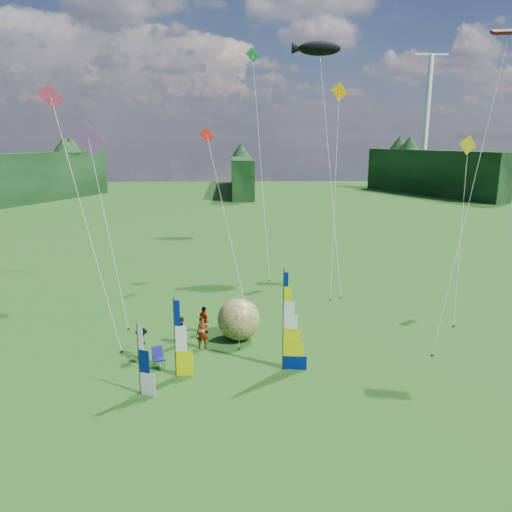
{
  "coord_description": "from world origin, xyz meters",
  "views": [
    {
      "loc": [
        -2.2,
        -19.92,
        11.23
      ],
      "look_at": [
        -1.0,
        4.0,
        5.5
      ],
      "focal_mm": 35.0,
      "sensor_mm": 36.0,
      "label": 1
    }
  ],
  "objects_px": {
    "bol_inflatable": "(239,319)",
    "camp_chair": "(159,358)",
    "side_banner_far": "(139,361)",
    "side_banner_left": "(175,339)",
    "spectator_b": "(182,331)",
    "spectator_d": "(204,320)",
    "spectator_a": "(203,333)",
    "feather_banner_main": "(283,322)",
    "spectator_c": "(142,343)",
    "kite_whale": "(329,149)"
  },
  "relations": [
    {
      "from": "spectator_a",
      "to": "camp_chair",
      "type": "distance_m",
      "value": 3.04
    },
    {
      "from": "spectator_a",
      "to": "camp_chair",
      "type": "height_order",
      "value": "spectator_a"
    },
    {
      "from": "bol_inflatable",
      "to": "spectator_d",
      "type": "distance_m",
      "value": 2.3
    },
    {
      "from": "spectator_b",
      "to": "side_banner_left",
      "type": "bearing_deg",
      "value": -92.51
    },
    {
      "from": "feather_banner_main",
      "to": "spectator_a",
      "type": "relative_size",
      "value": 2.78
    },
    {
      "from": "spectator_c",
      "to": "camp_chair",
      "type": "bearing_deg",
      "value": -138.57
    },
    {
      "from": "bol_inflatable",
      "to": "camp_chair",
      "type": "relative_size",
      "value": 2.29
    },
    {
      "from": "feather_banner_main",
      "to": "camp_chair",
      "type": "height_order",
      "value": "feather_banner_main"
    },
    {
      "from": "spectator_b",
      "to": "kite_whale",
      "type": "distance_m",
      "value": 19.98
    },
    {
      "from": "spectator_b",
      "to": "camp_chair",
      "type": "relative_size",
      "value": 1.53
    },
    {
      "from": "spectator_a",
      "to": "camp_chair",
      "type": "xyz_separation_m",
      "value": [
        -2.07,
        -2.19,
        -0.38
      ]
    },
    {
      "from": "spectator_a",
      "to": "spectator_c",
      "type": "distance_m",
      "value": 3.26
    },
    {
      "from": "camp_chair",
      "to": "side_banner_far",
      "type": "bearing_deg",
      "value": -121.83
    },
    {
      "from": "feather_banner_main",
      "to": "spectator_a",
      "type": "bearing_deg",
      "value": 152.89
    },
    {
      "from": "spectator_c",
      "to": "kite_whale",
      "type": "distance_m",
      "value": 22.2
    },
    {
      "from": "side_banner_left",
      "to": "bol_inflatable",
      "type": "height_order",
      "value": "side_banner_left"
    },
    {
      "from": "side_banner_far",
      "to": "kite_whale",
      "type": "height_order",
      "value": "kite_whale"
    },
    {
      "from": "feather_banner_main",
      "to": "spectator_c",
      "type": "distance_m",
      "value": 7.5
    },
    {
      "from": "camp_chair",
      "to": "spectator_a",
      "type": "bearing_deg",
      "value": 24.54
    },
    {
      "from": "side_banner_far",
      "to": "spectator_c",
      "type": "distance_m",
      "value": 3.83
    },
    {
      "from": "spectator_b",
      "to": "kite_whale",
      "type": "height_order",
      "value": "kite_whale"
    },
    {
      "from": "side_banner_left",
      "to": "spectator_d",
      "type": "bearing_deg",
      "value": 83.79
    },
    {
      "from": "bol_inflatable",
      "to": "kite_whale",
      "type": "distance_m",
      "value": 17.83
    },
    {
      "from": "feather_banner_main",
      "to": "side_banner_far",
      "type": "relative_size",
      "value": 1.54
    },
    {
      "from": "side_banner_left",
      "to": "side_banner_far",
      "type": "relative_size",
      "value": 1.19
    },
    {
      "from": "feather_banner_main",
      "to": "spectator_d",
      "type": "xyz_separation_m",
      "value": [
        -4.12,
        4.96,
        -1.69
      ]
    },
    {
      "from": "spectator_c",
      "to": "spectator_d",
      "type": "relative_size",
      "value": 1.05
    },
    {
      "from": "bol_inflatable",
      "to": "side_banner_left",
      "type": "bearing_deg",
      "value": -125.31
    },
    {
      "from": "feather_banner_main",
      "to": "spectator_b",
      "type": "distance_m",
      "value": 6.41
    },
    {
      "from": "bol_inflatable",
      "to": "spectator_b",
      "type": "relative_size",
      "value": 1.5
    },
    {
      "from": "side_banner_left",
      "to": "spectator_c",
      "type": "xyz_separation_m",
      "value": [
        -1.94,
        2.03,
        -1.08
      ]
    },
    {
      "from": "spectator_d",
      "to": "bol_inflatable",
      "type": "bearing_deg",
      "value": -152.67
    },
    {
      "from": "spectator_c",
      "to": "spectator_b",
      "type": "bearing_deg",
      "value": -50.07
    },
    {
      "from": "spectator_c",
      "to": "side_banner_left",
      "type": "bearing_deg",
      "value": -137.95
    },
    {
      "from": "side_banner_far",
      "to": "kite_whale",
      "type": "distance_m",
      "value": 24.42
    },
    {
      "from": "spectator_b",
      "to": "spectator_d",
      "type": "relative_size",
      "value": 0.99
    },
    {
      "from": "side_banner_far",
      "to": "kite_whale",
      "type": "xyz_separation_m",
      "value": [
        11.97,
        19.43,
        8.69
      ]
    },
    {
      "from": "spectator_b",
      "to": "bol_inflatable",
      "type": "bearing_deg",
      "value": 8.4
    },
    {
      "from": "side_banner_left",
      "to": "side_banner_far",
      "type": "xyz_separation_m",
      "value": [
        -1.41,
        -1.68,
        -0.3
      ]
    },
    {
      "from": "feather_banner_main",
      "to": "side_banner_left",
      "type": "xyz_separation_m",
      "value": [
        -5.2,
        -0.45,
        -0.57
      ]
    },
    {
      "from": "spectator_b",
      "to": "spectator_d",
      "type": "height_order",
      "value": "spectator_d"
    },
    {
      "from": "spectator_a",
      "to": "spectator_c",
      "type": "relative_size",
      "value": 1.06
    },
    {
      "from": "side_banner_far",
      "to": "spectator_a",
      "type": "bearing_deg",
      "value": 83.6
    },
    {
      "from": "side_banner_far",
      "to": "spectator_b",
      "type": "distance_m",
      "value": 5.64
    },
    {
      "from": "side_banner_far",
      "to": "spectator_d",
      "type": "xyz_separation_m",
      "value": [
        2.49,
        7.09,
        -0.81
      ]
    },
    {
      "from": "spectator_a",
      "to": "spectator_b",
      "type": "relative_size",
      "value": 1.12
    },
    {
      "from": "spectator_a",
      "to": "feather_banner_main",
      "type": "bearing_deg",
      "value": -40.7
    },
    {
      "from": "camp_chair",
      "to": "kite_whale",
      "type": "xyz_separation_m",
      "value": [
        11.52,
        16.77,
        9.79
      ]
    },
    {
      "from": "spectator_a",
      "to": "kite_whale",
      "type": "height_order",
      "value": "kite_whale"
    },
    {
      "from": "side_banner_left",
      "to": "side_banner_far",
      "type": "bearing_deg",
      "value": -124.79
    }
  ]
}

